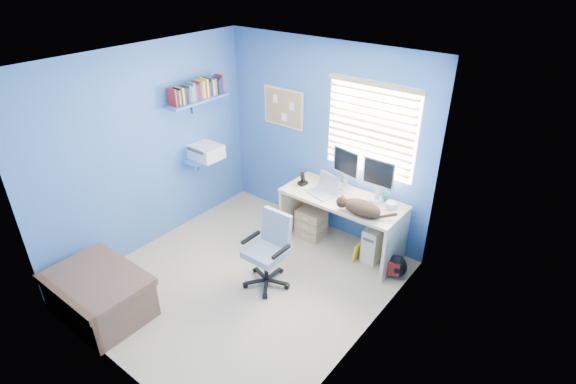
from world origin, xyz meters
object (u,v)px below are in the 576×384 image
Objects in this scene: desk at (341,223)px; cat at (362,208)px; laptop at (321,186)px; office_chair at (269,259)px; tower_pc at (376,241)px.

desk is 0.62m from cat.
desk is 0.55m from laptop.
office_chair is (-0.03, -0.98, -0.53)m from laptop.
tower_pc is (0.44, 0.11, -0.14)m from desk.
office_chair is at bearing -122.06° from tower_pc.
cat is at bearing 53.07° from office_chair.
office_chair is at bearing -78.55° from laptop.
desk is at bearing 140.07° from cat.
tower_pc is at bearing 65.88° from cat.
laptop is 0.38× the size of office_chair.
laptop is 0.64m from cat.
tower_pc is 1.40m from office_chair.
laptop reaches higher than tower_pc.
cat reaches higher than tower_pc.
desk reaches higher than tower_pc.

